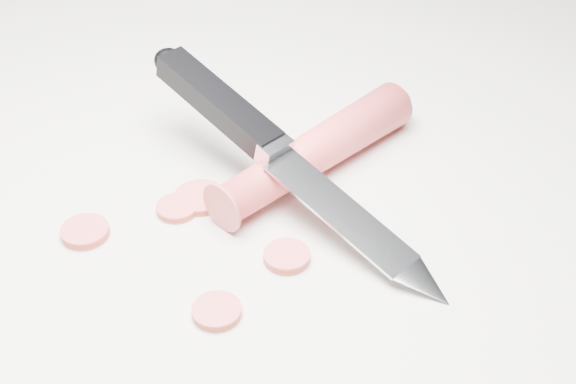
{
  "coord_description": "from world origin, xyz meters",
  "views": [
    {
      "loc": [
        0.06,
        -0.47,
        0.38
      ],
      "look_at": [
        0.05,
        -0.01,
        0.02
      ],
      "focal_mm": 50.0,
      "sensor_mm": 36.0,
      "label": 1
    }
  ],
  "objects": [
    {
      "name": "carrot_slice_0",
      "position": [
        -0.02,
        0.0,
        0.0
      ],
      "size": [
        0.04,
        0.04,
        0.01
      ],
      "primitive_type": "cylinder",
      "color": "#D34948",
      "rests_on": "ground"
    },
    {
      "name": "carrot",
      "position": [
        0.07,
        0.04,
        0.02
      ],
      "size": [
        0.16,
        0.17,
        0.03
      ],
      "primitive_type": "cylinder",
      "rotation": [
        1.57,
        0.0,
        -0.75
      ],
      "color": "#DD3A3E",
      "rests_on": "ground"
    },
    {
      "name": "carrot_slice_1",
      "position": [
        -0.1,
        -0.04,
        0.0
      ],
      "size": [
        0.03,
        0.03,
        0.01
      ],
      "primitive_type": "cylinder",
      "color": "#D34948",
      "rests_on": "ground"
    },
    {
      "name": "kitchen_knife",
      "position": [
        0.05,
        0.0,
        0.04
      ],
      "size": [
        0.24,
        0.23,
        0.08
      ],
      "primitive_type": null,
      "color": "silver",
      "rests_on": "ground"
    },
    {
      "name": "carrot_slice_2",
      "position": [
        -0.04,
        -0.01,
        0.0
      ],
      "size": [
        0.03,
        0.03,
        0.01
      ],
      "primitive_type": "cylinder",
      "color": "#D34948",
      "rests_on": "ground"
    },
    {
      "name": "carrot_slice_4",
      "position": [
        0.05,
        -0.06,
        0.0
      ],
      "size": [
        0.03,
        0.03,
        0.01
      ],
      "primitive_type": "cylinder",
      "color": "#D34948",
      "rests_on": "ground"
    },
    {
      "name": "carrot_slice_3",
      "position": [
        0.0,
        -0.11,
        0.0
      ],
      "size": [
        0.03,
        0.03,
        0.01
      ],
      "primitive_type": "cylinder",
      "color": "#D34948",
      "rests_on": "ground"
    },
    {
      "name": "ground",
      "position": [
        0.0,
        0.0,
        0.0
      ],
      "size": [
        2.4,
        2.4,
        0.0
      ],
      "primitive_type": "plane",
      "color": "silver",
      "rests_on": "ground"
    }
  ]
}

